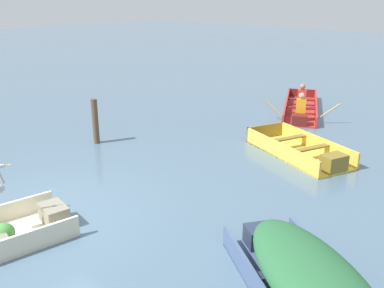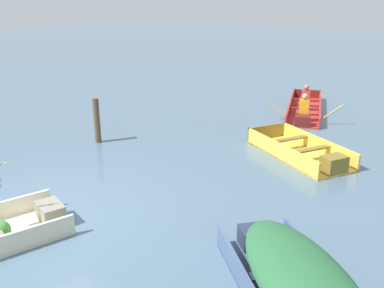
# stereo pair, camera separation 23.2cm
# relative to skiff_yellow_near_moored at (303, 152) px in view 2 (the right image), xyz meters

# --- Properties ---
(ground_plane) EXTENTS (80.00, 80.00, 0.00)m
(ground_plane) POSITION_rel_skiff_yellow_near_moored_xyz_m (-1.75, -5.57, -0.14)
(ground_plane) COLOR slate
(skiff_yellow_near_moored) EXTENTS (2.90, 2.02, 0.40)m
(skiff_yellow_near_moored) POSITION_rel_skiff_yellow_near_moored_xyz_m (0.00, 0.00, 0.00)
(skiff_yellow_near_moored) COLOR #E5BC47
(skiff_yellow_near_moored) RESTS_ON ground
(skiff_slate_blue_mid_moored) EXTENTS (3.43, 2.80, 0.75)m
(skiff_slate_blue_mid_moored) POSITION_rel_skiff_yellow_near_moored_xyz_m (2.64, -4.62, 0.28)
(skiff_slate_blue_mid_moored) COLOR #475B7F
(skiff_slate_blue_mid_moored) RESTS_ON ground
(rowboat_red_with_crew) EXTENTS (2.93, 3.82, 0.89)m
(rowboat_red_with_crew) POSITION_rel_skiff_yellow_near_moored_xyz_m (-1.97, 3.53, 0.03)
(rowboat_red_with_crew) COLOR #AD2D28
(rowboat_red_with_crew) RESTS_ON ground
(mooring_post) EXTENTS (0.16, 0.16, 1.16)m
(mooring_post) POSITION_rel_skiff_yellow_near_moored_xyz_m (-4.40, -2.66, 0.44)
(mooring_post) COLOR brown
(mooring_post) RESTS_ON ground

